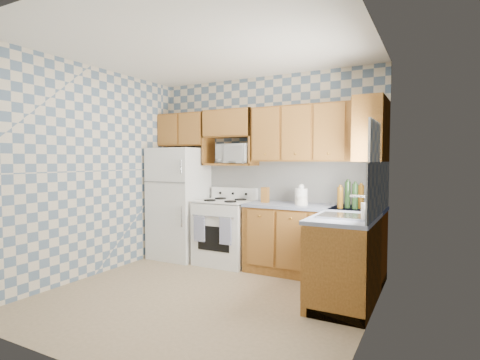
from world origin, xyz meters
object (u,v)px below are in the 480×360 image
refrigerator (179,203)px  electric_kettle (301,196)px  stove_body (225,232)px  microwave (236,154)px

refrigerator → electric_kettle: size_ratio=8.06×
stove_body → microwave: (0.10, 0.15, 1.14)m
electric_kettle → microwave: bearing=174.0°
refrigerator → microwave: bearing=10.9°
stove_body → electric_kettle: 1.27m
microwave → electric_kettle: (1.03, -0.11, -0.57)m
electric_kettle → refrigerator: bearing=-178.0°
refrigerator → stove_body: refrigerator is taller
stove_body → electric_kettle: size_ratio=4.32×
stove_body → microwave: bearing=56.3°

